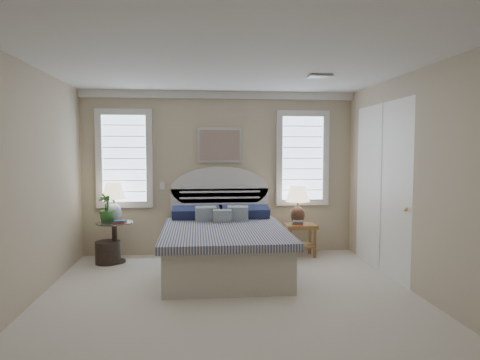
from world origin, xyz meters
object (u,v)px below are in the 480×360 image
at_px(side_table_left, 115,238).
at_px(lamp_right, 298,200).
at_px(nightstand_right, 300,233).
at_px(lamp_left, 114,197).
at_px(bed, 224,244).
at_px(floor_pot, 108,252).

xyz_separation_m(side_table_left, lamp_right, (2.91, 0.15, 0.53)).
relative_size(nightstand_right, lamp_right, 0.83).
bearing_deg(lamp_right, lamp_left, -179.67).
distance_m(side_table_left, lamp_right, 2.96).
bearing_deg(bed, lamp_right, 30.47).
distance_m(bed, side_table_left, 1.75).
xyz_separation_m(nightstand_right, floor_pot, (-3.05, -0.15, -0.21)).
bearing_deg(nightstand_right, lamp_left, 179.37).
xyz_separation_m(bed, lamp_right, (1.26, 0.74, 0.53)).
bearing_deg(lamp_right, floor_pot, -176.26).
distance_m(side_table_left, lamp_left, 0.63).
bearing_deg(bed, floor_pot, 162.67).
distance_m(bed, lamp_left, 1.93).
relative_size(nightstand_right, lamp_left, 0.87).
relative_size(nightstand_right, floor_pot, 1.41).
relative_size(lamp_left, lamp_right, 0.95).
xyz_separation_m(floor_pot, lamp_right, (3.01, 0.20, 0.75)).
height_order(bed, nightstand_right, bed).
distance_m(floor_pot, lamp_left, 0.85).
distance_m(side_table_left, floor_pot, 0.24).
relative_size(floor_pot, lamp_right, 0.59).
xyz_separation_m(side_table_left, lamp_left, (-0.03, 0.13, 0.61)).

